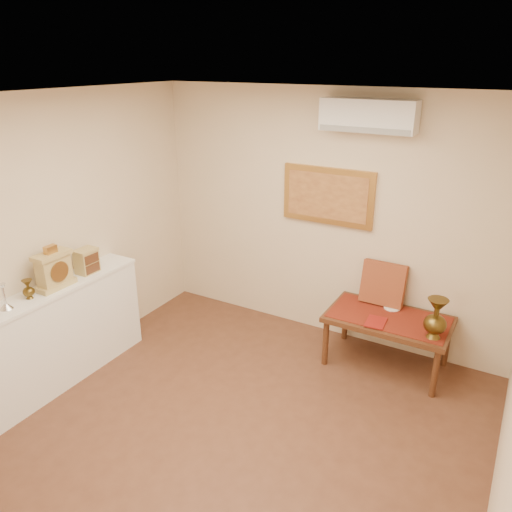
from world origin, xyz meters
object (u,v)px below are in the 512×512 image
Objects in this scene: brass_urn_tall at (436,314)px; wooden_chest at (87,261)px; display_ledge at (51,339)px; low_table at (388,323)px; mantel_clock at (54,270)px.

wooden_chest reaches higher than brass_urn_tall.
display_ledge is 8.28× the size of wooden_chest.
low_table is (-0.46, 0.18, -0.31)m from brass_urn_tall.
display_ledge is 3.27m from low_table.
low_table is (2.64, 1.75, -0.67)m from mantel_clock.
brass_urn_tall is 1.93× the size of wooden_chest.
wooden_chest is 3.05m from low_table.
brass_urn_tall reaches higher than display_ledge.
display_ledge is (-3.14, -1.70, -0.30)m from brass_urn_tall.
display_ledge is at bearing -103.21° from mantel_clock.
brass_urn_tall reaches higher than low_table.
mantel_clock reaches higher than low_table.
mantel_clock is at bearing 76.79° from display_ledge.
mantel_clock is 0.39m from wooden_chest.
wooden_chest reaches higher than display_ledge.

